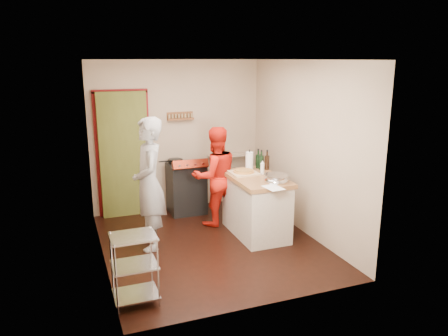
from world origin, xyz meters
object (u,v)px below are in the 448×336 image
at_px(stove, 186,187).
at_px(wire_shelving, 135,266).
at_px(island, 256,204).
at_px(person_stripe, 149,184).
at_px(person_red, 215,176).

bearing_deg(stove, wire_shelving, -116.85).
height_order(wire_shelving, island, island).
bearing_deg(stove, person_stripe, -125.56).
distance_m(stove, wire_shelving, 2.94).
relative_size(stove, wire_shelving, 1.26).
bearing_deg(island, person_red, 124.56).
distance_m(island, person_red, 0.82).
relative_size(island, person_stripe, 0.74).
bearing_deg(island, stove, 118.50).
relative_size(island, person_red, 0.86).
bearing_deg(person_stripe, person_red, 119.10).
bearing_deg(person_stripe, stove, 149.40).
xyz_separation_m(stove, person_stripe, (-0.87, -1.22, 0.48)).
height_order(person_stripe, person_red, person_stripe).
distance_m(wire_shelving, person_red, 2.54).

